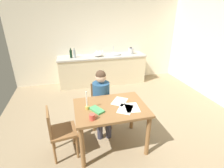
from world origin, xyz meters
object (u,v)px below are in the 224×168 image
Objects in this scene: dining_table at (111,113)px; wine_glass_back_left at (96,51)px; chair_side_empty at (59,131)px; book_magazine at (97,110)px; chair_at_table at (101,103)px; candlestick at (87,104)px; mixing_bowl at (98,54)px; person_seated at (102,97)px; wine_glass_by_kettle at (100,51)px; sink_unit at (115,54)px; coffee_mug at (92,117)px; stovetop_kettle at (131,51)px; bottle_vinegar at (74,54)px; bottle_oil at (71,54)px; wine_glass_near_sink at (103,51)px.

dining_table is 7.45× the size of wine_glass_back_left.
chair_side_empty is 3.50× the size of book_magazine.
book_magazine is at bearing -105.19° from chair_at_table.
candlestick is (-0.33, -0.64, 0.38)m from chair_at_table.
person_seated is at bearing -98.65° from mixing_bowl.
dining_table is 7.45× the size of wine_glass_by_kettle.
sink_unit is (0.86, 2.24, 0.24)m from person_seated.
chair_side_empty and coffee_mug have the same top height.
chair_at_table is 2.55m from stovetop_kettle.
person_seated is 5.43× the size of stovetop_kettle.
candlestick reaches higher than wine_glass_back_left.
person_seated is 0.62m from candlestick.
book_magazine is (0.60, -0.05, 0.31)m from chair_side_empty.
dining_table is 2.94m from wine_glass_by_kettle.
mixing_bowl is at bearing -177.20° from stovetop_kettle.
bottle_vinegar reaches higher than sink_unit.
wine_glass_back_left is at bearing 164.77° from sink_unit.
person_seated is at bearing 95.46° from dining_table.
person_seated is at bearing -121.68° from stovetop_kettle.
dining_table is 4.28× the size of bottle_vinegar.
sink_unit is (1.14, 3.02, 0.11)m from coffee_mug.
chair_side_empty is 2.38× the size of sink_unit.
coffee_mug is at bearing -102.61° from wine_glass_by_kettle.
sink_unit reaches higher than mixing_bowl.
chair_side_empty is (-0.83, -0.02, -0.17)m from dining_table.
bottle_vinegar is at bearing 64.85° from book_magazine.
candlestick is at bearing -123.28° from person_seated.
candlestick reaches higher than wine_glass_by_kettle.
bottle_oil reaches higher than candlestick.
wine_glass_near_sink is at bearing 80.86° from dining_table.
chair_side_empty is 3.20m from wine_glass_by_kettle.
coffee_mug is at bearing -88.71° from bottle_vinegar.
mixing_bowl is 0.21m from wine_glass_back_left.
sink_unit reaches higher than coffee_mug.
wine_glass_near_sink is 0.09m from wine_glass_by_kettle.
wine_glass_by_kettle is (0.41, 2.24, 0.53)m from chair_at_table.
stovetop_kettle is 0.88m from wine_glass_near_sink.
wine_glass_by_kettle is at bearing 67.44° from chair_side_empty.
person_seated is 0.62m from book_magazine.
wine_glass_by_kettle is (-0.95, 0.15, 0.01)m from stovetop_kettle.
wine_glass_by_kettle is (0.88, 0.17, -0.01)m from bottle_oil.
mixing_bowl is at bearing 81.35° from person_seated.
dining_table is at bearing -99.14° from wine_glass_near_sink.
wine_glass_back_left is at bearing 79.21° from coffee_mug.
person_seated is 2.44m from wine_glass_by_kettle.
chair_at_table reaches higher than dining_table.
stovetop_kettle is at bearing 0.68° from bottle_oil.
chair_at_table is at bearing -100.51° from wine_glass_by_kettle.
sink_unit is 1.30× the size of bottle_oil.
stovetop_kettle is at bearing 2.80° from mixing_bowl.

